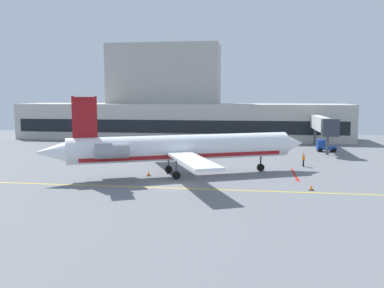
{
  "coord_description": "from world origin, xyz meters",
  "views": [
    {
      "loc": [
        7.51,
        -40.9,
        9.33
      ],
      "look_at": [
        -0.08,
        11.57,
        3.0
      ],
      "focal_mm": 38.35,
      "sensor_mm": 36.0,
      "label": 1
    }
  ],
  "objects_px": {
    "baggage_tug": "(324,146)",
    "marshaller": "(303,160)",
    "regional_jet": "(179,148)",
    "pushback_tractor": "(218,149)"
  },
  "relations": [
    {
      "from": "regional_jet",
      "to": "marshaller",
      "type": "height_order",
      "value": "regional_jet"
    },
    {
      "from": "pushback_tractor",
      "to": "marshaller",
      "type": "distance_m",
      "value": 14.47
    },
    {
      "from": "baggage_tug",
      "to": "pushback_tractor",
      "type": "height_order",
      "value": "pushback_tractor"
    },
    {
      "from": "regional_jet",
      "to": "baggage_tug",
      "type": "bearing_deg",
      "value": 49.39
    },
    {
      "from": "regional_jet",
      "to": "baggage_tug",
      "type": "height_order",
      "value": "regional_jet"
    },
    {
      "from": "regional_jet",
      "to": "marshaller",
      "type": "relative_size",
      "value": 16.37
    },
    {
      "from": "baggage_tug",
      "to": "marshaller",
      "type": "height_order",
      "value": "baggage_tug"
    },
    {
      "from": "regional_jet",
      "to": "baggage_tug",
      "type": "relative_size",
      "value": 9.59
    },
    {
      "from": "pushback_tractor",
      "to": "regional_jet",
      "type": "bearing_deg",
      "value": -101.05
    },
    {
      "from": "pushback_tractor",
      "to": "marshaller",
      "type": "relative_size",
      "value": 2.02
    }
  ]
}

